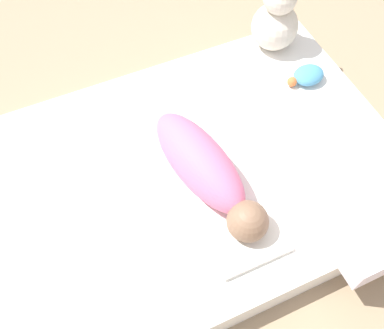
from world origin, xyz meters
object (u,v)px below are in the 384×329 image
at_px(swaddled_baby, 206,170).
at_px(bunny_plush, 276,19).
at_px(turtle_plush, 307,75).
at_px(pillow, 371,204).

height_order(swaddled_baby, bunny_plush, bunny_plush).
bearing_deg(turtle_plush, bunny_plush, -84.32).
bearing_deg(pillow, turtle_plush, -102.66).
xyz_separation_m(pillow, bunny_plush, (-0.11, -0.82, 0.08)).
relative_size(bunny_plush, turtle_plush, 2.32).
bearing_deg(swaddled_baby, turtle_plush, 104.28).
bearing_deg(pillow, bunny_plush, -97.42).
relative_size(swaddled_baby, turtle_plush, 3.61).
distance_m(swaddled_baby, pillow, 0.54).
height_order(bunny_plush, turtle_plush, bunny_plush).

